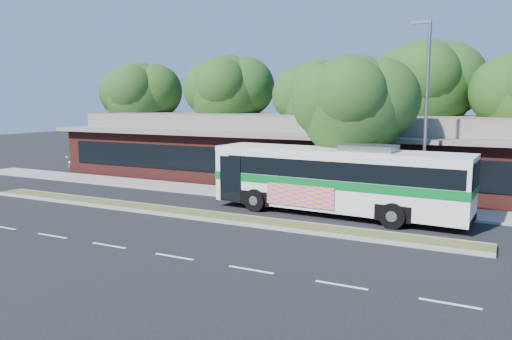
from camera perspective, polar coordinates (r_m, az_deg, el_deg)
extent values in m
plane|color=black|center=(23.45, -8.02, -5.45)|extent=(120.00, 120.00, 0.00)
cube|color=#4E5B26|center=(23.91, -7.20, -4.99)|extent=(26.00, 1.10, 0.15)
cube|color=gray|center=(28.79, -0.73, -2.76)|extent=(44.00, 2.60, 0.12)
cube|color=black|center=(42.65, -20.30, 0.16)|extent=(14.00, 12.00, 0.01)
cube|color=#511F19|center=(34.49, 4.35, 1.58)|extent=(32.00, 10.00, 3.20)
cube|color=gray|center=(34.35, 4.38, 4.43)|extent=(33.20, 11.20, 0.24)
cube|color=gray|center=(34.31, 4.39, 5.48)|extent=(30.00, 8.00, 1.00)
cube|color=black|center=(29.93, 0.66, 0.83)|extent=(30.00, 0.06, 1.60)
cylinder|color=slate|center=(24.94, 18.84, 5.45)|extent=(0.16, 0.16, 9.00)
cube|color=slate|center=(25.25, 18.38, 15.75)|extent=(0.90, 0.18, 0.14)
cylinder|color=black|center=(44.00, -12.98, 3.28)|extent=(0.44, 0.44, 3.99)
sphere|color=#1F4015|center=(43.87, -13.13, 8.14)|extent=(5.80, 5.80, 5.80)
sphere|color=#1F4015|center=(43.39, -11.44, 8.81)|extent=(4.52, 4.52, 4.52)
cylinder|color=black|center=(40.22, -3.25, 3.20)|extent=(0.44, 0.44, 4.20)
sphere|color=#1F4015|center=(40.09, -3.29, 8.76)|extent=(6.00, 6.00, 6.00)
sphere|color=#1F4015|center=(39.84, -1.26, 9.47)|extent=(4.68, 4.68, 4.68)
cylinder|color=black|center=(35.96, 7.05, 2.26)|extent=(0.44, 0.44, 3.78)
sphere|color=#1F4015|center=(35.79, 7.15, 7.96)|extent=(5.60, 5.60, 5.60)
sphere|color=#1F4015|center=(35.79, 9.31, 8.63)|extent=(4.37, 4.37, 4.37)
cylinder|color=black|center=(35.20, 18.41, 2.31)|extent=(0.44, 0.44, 4.41)
sphere|color=#1F4015|center=(35.07, 18.70, 8.93)|extent=(6.20, 6.20, 6.20)
sphere|color=#1F4015|center=(35.37, 21.12, 9.62)|extent=(4.84, 4.84, 4.84)
cube|color=silver|center=(23.86, 9.20, -1.01)|extent=(12.19, 3.21, 2.78)
cube|color=black|center=(23.68, 9.91, 0.26)|extent=(11.23, 3.21, 0.83)
cube|color=silver|center=(23.70, 9.26, 2.02)|extent=(12.21, 3.23, 0.26)
cube|color=#046621|center=(23.87, 9.19, -1.21)|extent=(12.25, 3.28, 0.38)
cube|color=black|center=(26.54, -3.10, 0.70)|extent=(0.18, 2.26, 1.72)
cube|color=black|center=(22.38, 23.88, -0.47)|extent=(0.17, 2.10, 1.11)
cube|color=#C53AB3|center=(23.28, 4.99, -2.96)|extent=(3.42, 0.24, 1.01)
cube|color=slate|center=(23.19, 12.77, 2.45)|extent=(2.50, 1.74, 0.30)
cylinder|color=black|center=(24.51, -0.10, -3.46)|extent=(1.12, 0.42, 1.11)
cylinder|color=black|center=(26.69, 2.62, -2.54)|extent=(1.12, 0.42, 1.11)
cylinder|color=black|center=(22.00, 15.34, -5.07)|extent=(1.12, 0.42, 1.11)
cylinder|color=black|center=(24.40, 16.85, -3.86)|extent=(1.12, 0.42, 1.11)
imported|color=#A9ACB1|center=(39.76, -17.63, 0.70)|extent=(4.85, 2.91, 1.32)
cylinder|color=black|center=(26.13, 10.80, -0.31)|extent=(0.44, 0.44, 3.43)
sphere|color=#1F4015|center=(25.88, 10.99, 6.98)|extent=(5.33, 5.33, 5.33)
sphere|color=#1F4015|center=(25.96, 13.83, 7.84)|extent=(4.15, 4.15, 4.15)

